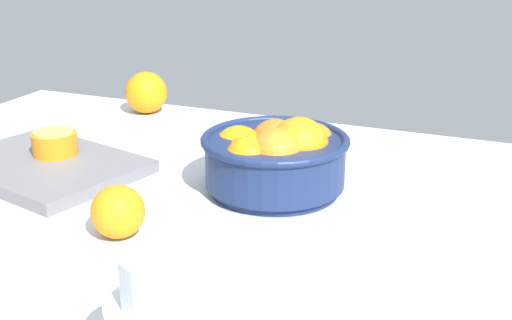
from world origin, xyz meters
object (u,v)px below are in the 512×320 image
(fruit_bowl, at_px, (273,157))
(orange_half_0, at_px, (55,143))
(loose_orange_3, at_px, (118,212))
(cutting_board, at_px, (45,166))
(loose_orange_1, at_px, (146,93))

(fruit_bowl, bearing_deg, orange_half_0, -174.47)
(orange_half_0, relative_size, loose_orange_3, 1.05)
(cutting_board, height_order, orange_half_0, orange_half_0)
(loose_orange_1, bearing_deg, cutting_board, -85.72)
(fruit_bowl, distance_m, loose_orange_1, 0.49)
(fruit_bowl, xyz_separation_m, orange_half_0, (-0.36, -0.04, -0.01))
(fruit_bowl, xyz_separation_m, loose_orange_1, (-0.39, 0.29, -0.01))
(cutting_board, bearing_deg, fruit_bowl, 10.27)
(fruit_bowl, relative_size, cutting_board, 0.73)
(fruit_bowl, bearing_deg, cutting_board, -169.73)
(orange_half_0, height_order, loose_orange_3, loose_orange_3)
(loose_orange_1, relative_size, loose_orange_3, 1.25)
(cutting_board, distance_m, orange_half_0, 0.04)
(fruit_bowl, relative_size, loose_orange_3, 3.16)
(fruit_bowl, height_order, cutting_board, fruit_bowl)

